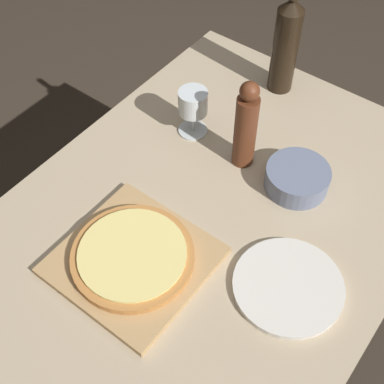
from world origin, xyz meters
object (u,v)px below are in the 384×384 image
(pepper_mill, at_px, (246,126))
(wine_glass, at_px, (193,104))
(wine_bottle, at_px, (286,44))
(pizza, at_px, (133,256))
(small_bowl, at_px, (297,178))

(pepper_mill, xyz_separation_m, wine_glass, (-0.17, 0.01, -0.03))
(wine_bottle, bearing_deg, pizza, -85.44)
(pizza, xyz_separation_m, wine_bottle, (-0.06, 0.71, 0.12))
(wine_glass, xyz_separation_m, small_bowl, (0.32, 0.00, -0.07))
(wine_bottle, relative_size, small_bowl, 2.19)
(wine_bottle, bearing_deg, small_bowl, -52.35)
(pepper_mill, bearing_deg, small_bowl, 3.55)
(pepper_mill, distance_m, wine_glass, 0.17)
(wine_glass, bearing_deg, pepper_mill, -3.09)
(pizza, relative_size, pepper_mill, 1.07)
(wine_bottle, height_order, pepper_mill, wine_bottle)
(wine_glass, relative_size, small_bowl, 0.85)
(pizza, height_order, small_bowl, small_bowl)
(wine_bottle, bearing_deg, pepper_mill, -75.95)
(wine_glass, bearing_deg, wine_bottle, 73.21)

